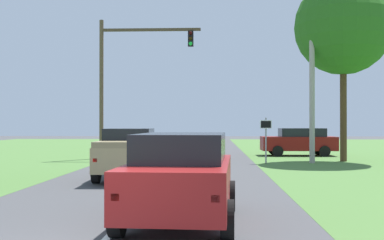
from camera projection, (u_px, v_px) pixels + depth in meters
ground_plane at (163, 177)px, 18.74m from camera, size 120.00×120.00×0.00m
red_suv_near at (181, 175)px, 10.28m from camera, size 2.42×4.72×1.86m
pickup_truck_lead at (130, 153)px, 18.35m from camera, size 2.23×5.31×1.88m
traffic_light at (125, 69)px, 28.79m from camera, size 6.00×0.40×8.20m
keep_moving_sign at (266, 134)px, 25.36m from camera, size 0.60×0.09×2.37m
oak_tree_right at (343, 27)px, 26.69m from camera, size 5.30×5.30×10.05m
crossing_suv_far at (299, 141)px, 31.33m from camera, size 4.74×2.19×1.76m
utility_pole_right at (312, 84)px, 25.53m from camera, size 0.28×0.28×8.32m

